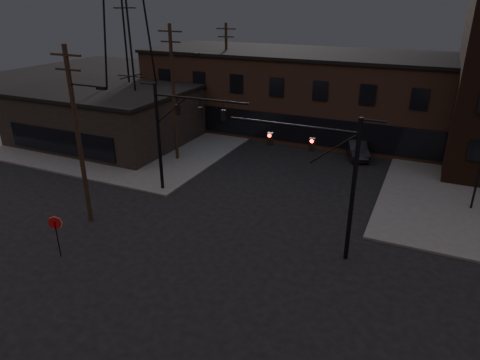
% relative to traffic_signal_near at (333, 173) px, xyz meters
% --- Properties ---
extents(ground, '(140.00, 140.00, 0.00)m').
position_rel_traffic_signal_near_xyz_m(ground, '(-5.36, -4.50, -4.93)').
color(ground, black).
rests_on(ground, ground).
extents(sidewalk_nw, '(30.00, 30.00, 0.15)m').
position_rel_traffic_signal_near_xyz_m(sidewalk_nw, '(-27.36, 17.50, -4.86)').
color(sidewalk_nw, '#474744').
rests_on(sidewalk_nw, ground).
extents(building_row, '(40.00, 12.00, 8.00)m').
position_rel_traffic_signal_near_xyz_m(building_row, '(-5.36, 23.50, -0.93)').
color(building_row, '#51382B').
rests_on(building_row, ground).
extents(building_left, '(16.00, 12.00, 5.00)m').
position_rel_traffic_signal_near_xyz_m(building_left, '(-25.36, 11.50, -2.43)').
color(building_left, black).
rests_on(building_left, ground).
extents(traffic_signal_near, '(7.12, 0.24, 8.00)m').
position_rel_traffic_signal_near_xyz_m(traffic_signal_near, '(0.00, 0.00, 0.00)').
color(traffic_signal_near, black).
rests_on(traffic_signal_near, ground).
extents(traffic_signal_far, '(7.12, 0.24, 8.00)m').
position_rel_traffic_signal_near_xyz_m(traffic_signal_far, '(-12.07, 3.50, 0.08)').
color(traffic_signal_far, black).
rests_on(traffic_signal_far, ground).
extents(stop_sign, '(0.72, 0.33, 2.48)m').
position_rel_traffic_signal_near_xyz_m(stop_sign, '(-13.36, -6.49, -3.09)').
color(stop_sign, black).
rests_on(stop_sign, ground).
extents(utility_pole_near, '(3.70, 0.28, 11.00)m').
position_rel_traffic_signal_near_xyz_m(utility_pole_near, '(-14.79, -2.50, 0.94)').
color(utility_pole_near, black).
rests_on(utility_pole_near, ground).
extents(utility_pole_mid, '(3.70, 0.28, 11.50)m').
position_rel_traffic_signal_near_xyz_m(utility_pole_mid, '(-15.79, 9.50, 1.19)').
color(utility_pole_mid, black).
rests_on(utility_pole_mid, ground).
extents(utility_pole_far, '(2.20, 0.28, 11.00)m').
position_rel_traffic_signal_near_xyz_m(utility_pole_far, '(-16.86, 21.50, 0.85)').
color(utility_pole_far, black).
rests_on(utility_pole_far, ground).
extents(transmission_tower, '(7.00, 7.00, 25.00)m').
position_rel_traffic_signal_near_xyz_m(transmission_tower, '(-23.36, 13.50, 7.57)').
color(transmission_tower, black).
rests_on(transmission_tower, ground).
extents(car_crossing, '(3.10, 4.81, 1.50)m').
position_rel_traffic_signal_near_xyz_m(car_crossing, '(-1.48, 16.96, -4.18)').
color(car_crossing, black).
rests_on(car_crossing, ground).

